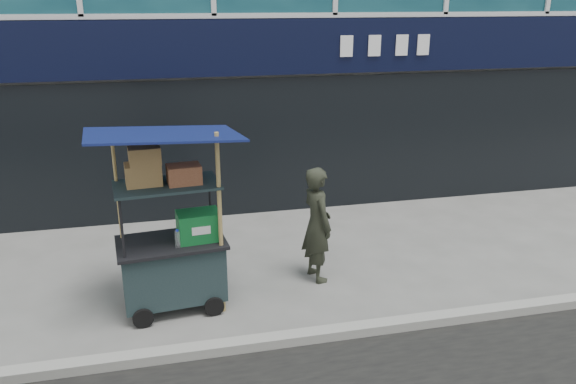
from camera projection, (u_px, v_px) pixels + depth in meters
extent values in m
plane|color=#61605C|center=(261.00, 337.00, 6.42)|extent=(80.00, 80.00, 0.00)
cube|color=gray|center=(264.00, 342.00, 6.21)|extent=(80.00, 0.18, 0.12)
cube|color=black|center=(215.00, 48.00, 9.02)|extent=(15.68, 0.06, 0.90)
cube|color=black|center=(219.00, 150.00, 9.62)|extent=(15.68, 0.04, 2.40)
cube|color=#182829|center=(173.00, 270.00, 6.89)|extent=(1.27, 0.82, 0.70)
cylinder|color=black|center=(143.00, 319.00, 6.55)|extent=(0.24, 0.07, 0.24)
cylinder|color=black|center=(214.00, 307.00, 6.81)|extent=(0.24, 0.07, 0.24)
cube|color=black|center=(171.00, 243.00, 6.77)|extent=(1.36, 0.91, 0.04)
cylinder|color=black|center=(122.00, 230.00, 6.21)|extent=(0.03, 0.03, 0.75)
cylinder|color=black|center=(220.00, 218.00, 6.55)|extent=(0.03, 0.03, 0.75)
cylinder|color=black|center=(119.00, 212.00, 6.75)|extent=(0.03, 0.03, 0.75)
cylinder|color=black|center=(210.00, 202.00, 7.09)|extent=(0.03, 0.03, 0.75)
cube|color=#182829|center=(167.00, 185.00, 6.53)|extent=(1.27, 0.82, 0.03)
cylinder|color=olive|center=(220.00, 226.00, 6.58)|extent=(0.05, 0.05, 2.26)
cylinder|color=olive|center=(121.00, 223.00, 6.80)|extent=(0.04, 0.04, 2.16)
cube|color=#0D104C|center=(163.00, 134.00, 6.33)|extent=(1.82, 1.37, 0.20)
cube|color=#0E5E23|center=(199.00, 226.00, 6.76)|extent=(0.53, 0.40, 0.35)
cylinder|color=silver|center=(178.00, 239.00, 6.57)|extent=(0.07, 0.07, 0.20)
cylinder|color=#1C31D2|center=(177.00, 230.00, 6.53)|extent=(0.04, 0.04, 0.02)
cube|color=brown|center=(143.00, 174.00, 6.45)|extent=(0.43, 0.34, 0.25)
cube|color=#9B6A43|center=(184.00, 174.00, 6.50)|extent=(0.41, 0.32, 0.22)
cube|color=brown|center=(144.00, 155.00, 6.37)|extent=(0.38, 0.29, 0.20)
imported|color=#262A1E|center=(317.00, 224.00, 7.52)|extent=(0.49, 0.65, 1.59)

